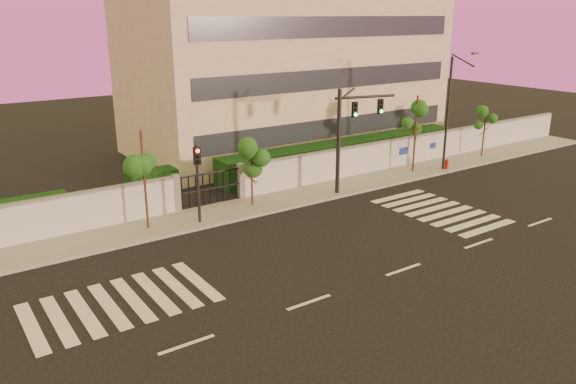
% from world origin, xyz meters
% --- Properties ---
extents(ground, '(120.00, 120.00, 0.00)m').
position_xyz_m(ground, '(0.00, 0.00, 0.00)').
color(ground, black).
rests_on(ground, ground).
extents(sidewalk, '(60.00, 3.00, 0.15)m').
position_xyz_m(sidewalk, '(0.00, 10.50, 0.07)').
color(sidewalk, gray).
rests_on(sidewalk, ground).
extents(perimeter_wall, '(60.00, 0.36, 2.20)m').
position_xyz_m(perimeter_wall, '(0.10, 12.00, 1.07)').
color(perimeter_wall, silver).
rests_on(perimeter_wall, ground).
extents(hedge_row, '(41.00, 4.25, 1.80)m').
position_xyz_m(hedge_row, '(1.17, 14.74, 0.82)').
color(hedge_row, black).
rests_on(hedge_row, ground).
extents(institutional_building, '(24.40, 12.40, 12.25)m').
position_xyz_m(institutional_building, '(9.00, 21.99, 6.16)').
color(institutional_building, '#BEB6A1').
rests_on(institutional_building, ground).
extents(road_markings, '(57.00, 7.62, 0.02)m').
position_xyz_m(road_markings, '(-1.58, 3.76, 0.01)').
color(road_markings, silver).
rests_on(road_markings, ground).
extents(street_tree_c, '(1.42, 1.13, 5.11)m').
position_xyz_m(street_tree_c, '(-7.23, 10.50, 3.75)').
color(street_tree_c, '#382314').
rests_on(street_tree_c, ground).
extents(street_tree_d, '(1.37, 1.09, 3.90)m').
position_xyz_m(street_tree_d, '(-1.13, 10.54, 2.87)').
color(street_tree_d, '#382314').
rests_on(street_tree_d, ground).
extents(street_tree_e, '(1.63, 1.30, 5.28)m').
position_xyz_m(street_tree_e, '(11.50, 10.41, 3.88)').
color(street_tree_e, '#382314').
rests_on(street_tree_e, ground).
extents(street_tree_f, '(1.40, 1.12, 4.22)m').
position_xyz_m(street_tree_f, '(18.84, 10.41, 3.11)').
color(street_tree_f, '#382314').
rests_on(street_tree_f, ground).
extents(traffic_signal_main, '(3.95, 1.13, 6.32)m').
position_xyz_m(traffic_signal_main, '(4.99, 9.57, 3.99)').
color(traffic_signal_main, black).
rests_on(traffic_signal_main, ground).
extents(traffic_signal_secondary, '(0.33, 0.33, 4.21)m').
position_xyz_m(traffic_signal_secondary, '(-4.75, 9.75, 2.67)').
color(traffic_signal_secondary, black).
rests_on(traffic_signal_secondary, ground).
extents(streetlight_east, '(0.48, 1.94, 8.08)m').
position_xyz_m(streetlight_east, '(13.59, 9.43, 4.36)').
color(streetlight_east, black).
rests_on(streetlight_east, ground).
extents(fire_hydrant, '(0.33, 0.31, 0.83)m').
position_xyz_m(fire_hydrant, '(13.85, 9.53, 0.41)').
color(fire_hydrant, '#AC0F0B').
rests_on(fire_hydrant, ground).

